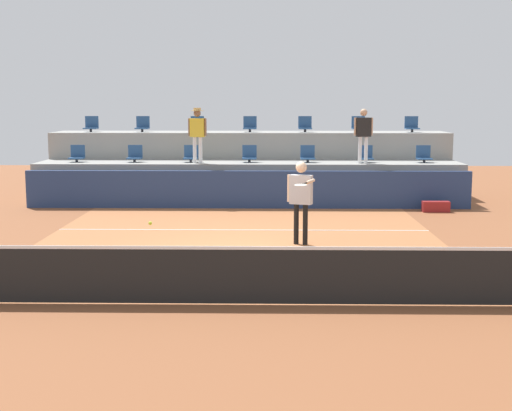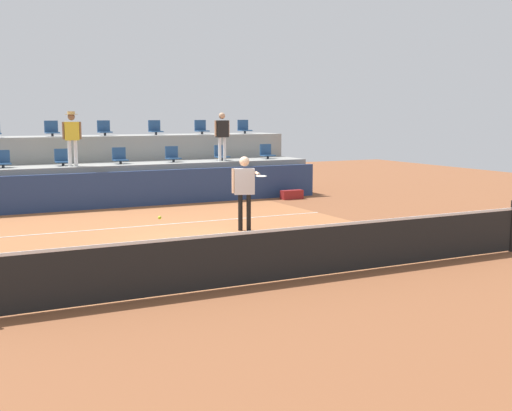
{
  "view_description": "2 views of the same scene",
  "coord_description": "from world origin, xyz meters",
  "px_view_note": "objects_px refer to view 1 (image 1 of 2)",
  "views": [
    {
      "loc": [
        0.64,
        -14.57,
        3.1
      ],
      "look_at": [
        0.4,
        -2.01,
        1.26
      ],
      "focal_mm": 49.83,
      "sensor_mm": 36.0,
      "label": 1
    },
    {
      "loc": [
        -5.5,
        -13.48,
        2.82
      ],
      "look_at": [
        0.58,
        -1.4,
        0.93
      ],
      "focal_mm": 45.77,
      "sensor_mm": 36.0,
      "label": 2
    }
  ],
  "objects_px": {
    "stadium_chair_lower_center": "(249,155)",
    "stadium_chair_upper_mid_left": "(197,125)",
    "stadium_chair_upper_far_left": "(91,125)",
    "stadium_chair_upper_far_right": "(412,126)",
    "spectator_in_grey": "(363,131)",
    "stadium_chair_lower_mid_left": "(191,155)",
    "stadium_chair_lower_far_right": "(424,155)",
    "stadium_chair_upper_mid_right": "(305,125)",
    "stadium_chair_upper_left": "(143,125)",
    "tennis_player": "(301,194)",
    "stadium_chair_lower_right": "(366,155)",
    "stadium_chair_upper_center": "(250,125)",
    "stadium_chair_lower_left": "(135,155)",
    "equipment_bag": "(436,207)",
    "stadium_chair_lower_mid_right": "(308,155)",
    "stadium_chair_lower_far_left": "(77,155)",
    "stadium_chair_upper_right": "(359,125)",
    "tennis_ball": "(150,223)",
    "spectator_with_hat": "(197,130)"
  },
  "relations": [
    {
      "from": "stadium_chair_lower_center",
      "to": "stadium_chair_upper_mid_left",
      "type": "relative_size",
      "value": 1.0
    },
    {
      "from": "stadium_chair_upper_far_left",
      "to": "stadium_chair_upper_far_right",
      "type": "height_order",
      "value": "same"
    },
    {
      "from": "stadium_chair_upper_far_left",
      "to": "spectator_in_grey",
      "type": "relative_size",
      "value": 0.32
    },
    {
      "from": "stadium_chair_lower_mid_left",
      "to": "stadium_chair_upper_mid_left",
      "type": "height_order",
      "value": "stadium_chair_upper_mid_left"
    },
    {
      "from": "stadium_chair_lower_mid_left",
      "to": "stadium_chair_lower_far_right",
      "type": "bearing_deg",
      "value": 0.0
    },
    {
      "from": "stadium_chair_lower_center",
      "to": "stadium_chair_upper_far_right",
      "type": "height_order",
      "value": "stadium_chair_upper_far_right"
    },
    {
      "from": "stadium_chair_upper_mid_left",
      "to": "stadium_chair_upper_mid_right",
      "type": "distance_m",
      "value": 3.58
    },
    {
      "from": "stadium_chair_upper_left",
      "to": "tennis_player",
      "type": "bearing_deg",
      "value": -59.66
    },
    {
      "from": "stadium_chair_lower_right",
      "to": "stadium_chair_lower_far_right",
      "type": "bearing_deg",
      "value": 0.0
    },
    {
      "from": "stadium_chair_upper_center",
      "to": "tennis_player",
      "type": "height_order",
      "value": "stadium_chair_upper_center"
    },
    {
      "from": "stadium_chair_lower_left",
      "to": "stadium_chair_upper_mid_right",
      "type": "bearing_deg",
      "value": 18.66
    },
    {
      "from": "stadium_chair_lower_right",
      "to": "equipment_bag",
      "type": "distance_m",
      "value": 2.87
    },
    {
      "from": "spectator_in_grey",
      "to": "stadium_chair_lower_mid_right",
      "type": "bearing_deg",
      "value": 166.84
    },
    {
      "from": "stadium_chair_upper_mid_right",
      "to": "stadium_chair_lower_far_left",
      "type": "bearing_deg",
      "value": -165.81
    },
    {
      "from": "stadium_chair_lower_right",
      "to": "stadium_chair_upper_far_right",
      "type": "bearing_deg",
      "value": 46.0
    },
    {
      "from": "stadium_chair_lower_left",
      "to": "tennis_player",
      "type": "height_order",
      "value": "tennis_player"
    },
    {
      "from": "stadium_chair_upper_mid_left",
      "to": "stadium_chair_upper_right",
      "type": "xyz_separation_m",
      "value": [
        5.34,
        0.0,
        0.0
      ]
    },
    {
      "from": "stadium_chair_lower_mid_left",
      "to": "stadium_chair_lower_right",
      "type": "xyz_separation_m",
      "value": [
        5.37,
        0.0,
        0.0
      ]
    },
    {
      "from": "stadium_chair_lower_left",
      "to": "stadium_chair_upper_center",
      "type": "bearing_deg",
      "value": 27.17
    },
    {
      "from": "stadium_chair_lower_mid_right",
      "to": "stadium_chair_upper_mid_right",
      "type": "xyz_separation_m",
      "value": [
        -0.0,
        1.8,
        0.85
      ]
    },
    {
      "from": "stadium_chair_lower_mid_left",
      "to": "stadium_chair_upper_mid_left",
      "type": "xyz_separation_m",
      "value": [
        0.02,
        1.8,
        0.85
      ]
    },
    {
      "from": "stadium_chair_lower_mid_right",
      "to": "stadium_chair_lower_far_right",
      "type": "xyz_separation_m",
      "value": [
        3.55,
        0.0,
        0.0
      ]
    },
    {
      "from": "stadium_chair_upper_far_left",
      "to": "tennis_ball",
      "type": "relative_size",
      "value": 7.65
    },
    {
      "from": "spectator_in_grey",
      "to": "equipment_bag",
      "type": "distance_m",
      "value": 3.17
    },
    {
      "from": "stadium_chair_lower_far_right",
      "to": "spectator_with_hat",
      "type": "distance_m",
      "value": 6.96
    },
    {
      "from": "stadium_chair_lower_far_left",
      "to": "stadium_chair_upper_mid_right",
      "type": "bearing_deg",
      "value": 14.19
    },
    {
      "from": "stadium_chair_lower_mid_right",
      "to": "stadium_chair_upper_mid_left",
      "type": "height_order",
      "value": "stadium_chair_upper_mid_left"
    },
    {
      "from": "spectator_in_grey",
      "to": "stadium_chair_upper_mid_right",
      "type": "bearing_deg",
      "value": 126.94
    },
    {
      "from": "stadium_chair_lower_right",
      "to": "equipment_bag",
      "type": "relative_size",
      "value": 0.68
    },
    {
      "from": "stadium_chair_lower_mid_left",
      "to": "tennis_player",
      "type": "bearing_deg",
      "value": -64.73
    },
    {
      "from": "tennis_player",
      "to": "spectator_with_hat",
      "type": "xyz_separation_m",
      "value": [
        -2.86,
        6.19,
        1.13
      ]
    },
    {
      "from": "stadium_chair_upper_right",
      "to": "stadium_chair_lower_mid_left",
      "type": "bearing_deg",
      "value": -161.43
    },
    {
      "from": "equipment_bag",
      "to": "stadium_chair_lower_mid_left",
      "type": "bearing_deg",
      "value": 165.54
    },
    {
      "from": "stadium_chair_upper_far_left",
      "to": "stadium_chair_upper_mid_left",
      "type": "xyz_separation_m",
      "value": [
        3.53,
        0.0,
        0.0
      ]
    },
    {
      "from": "stadium_chair_upper_far_right",
      "to": "tennis_player",
      "type": "height_order",
      "value": "stadium_chair_upper_far_right"
    },
    {
      "from": "stadium_chair_lower_far_left",
      "to": "tennis_player",
      "type": "height_order",
      "value": "tennis_player"
    },
    {
      "from": "stadium_chair_lower_mid_right",
      "to": "stadium_chair_upper_far_left",
      "type": "bearing_deg",
      "value": 165.78
    },
    {
      "from": "stadium_chair_lower_right",
      "to": "stadium_chair_upper_mid_left",
      "type": "relative_size",
      "value": 1.0
    },
    {
      "from": "stadium_chair_upper_left",
      "to": "equipment_bag",
      "type": "distance_m",
      "value": 9.89
    },
    {
      "from": "stadium_chair_upper_mid_left",
      "to": "stadium_chair_upper_far_right",
      "type": "xyz_separation_m",
      "value": [
        7.09,
        0.0,
        0.0
      ]
    },
    {
      "from": "stadium_chair_lower_center",
      "to": "stadium_chair_upper_center",
      "type": "relative_size",
      "value": 1.0
    },
    {
      "from": "stadium_chair_upper_mid_right",
      "to": "stadium_chair_upper_far_right",
      "type": "height_order",
      "value": "same"
    },
    {
      "from": "stadium_chair_lower_mid_right",
      "to": "stadium_chair_upper_center",
      "type": "distance_m",
      "value": 2.7
    },
    {
      "from": "stadium_chair_upper_far_left",
      "to": "stadium_chair_upper_right",
      "type": "height_order",
      "value": "same"
    },
    {
      "from": "stadium_chair_upper_left",
      "to": "spectator_with_hat",
      "type": "height_order",
      "value": "spectator_with_hat"
    },
    {
      "from": "stadium_chair_lower_mid_right",
      "to": "stadium_chair_upper_left",
      "type": "bearing_deg",
      "value": 161.54
    },
    {
      "from": "stadium_chair_lower_far_left",
      "to": "stadium_chair_lower_right",
      "type": "distance_m",
      "value": 8.9
    },
    {
      "from": "spectator_with_hat",
      "to": "stadium_chair_lower_center",
      "type": "bearing_deg",
      "value": 13.84
    },
    {
      "from": "stadium_chair_lower_center",
      "to": "tennis_player",
      "type": "bearing_deg",
      "value": -78.82
    },
    {
      "from": "tennis_ball",
      "to": "equipment_bag",
      "type": "distance_m",
      "value": 9.86
    }
  ]
}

